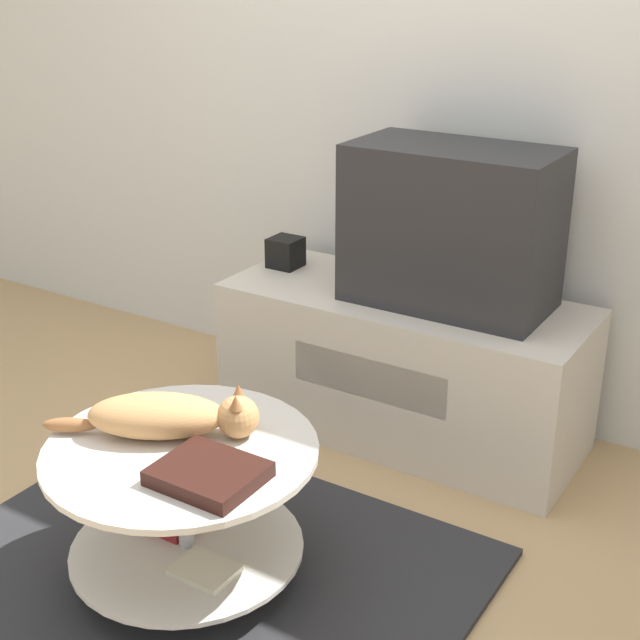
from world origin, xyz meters
TOP-DOWN VIEW (x-y plane):
  - ground_plane at (0.00, 0.00)m, footprint 12.00×12.00m
  - wall_back at (0.00, 1.36)m, footprint 8.00×0.05m
  - rug at (0.00, 0.00)m, footprint 1.46×1.11m
  - tv_stand at (0.09, 1.02)m, footprint 1.27×0.51m
  - tv at (0.24, 1.04)m, footprint 0.67×0.36m
  - speaker at (-0.43, 1.06)m, footprint 0.11×0.11m
  - coffee_table at (-0.01, -0.05)m, footprint 0.72×0.72m
  - dvd_box at (0.15, -0.13)m, footprint 0.25×0.21m
  - cat at (-0.07, -0.01)m, footprint 0.52×0.34m

SIDE VIEW (x-z plane):
  - ground_plane at x=0.00m, z-range 0.00..0.00m
  - rug at x=0.00m, z-range 0.00..0.02m
  - tv_stand at x=0.09m, z-range 0.00..0.52m
  - coffee_table at x=-0.01m, z-range 0.07..0.48m
  - dvd_box at x=0.15m, z-range 0.43..0.47m
  - cat at x=-0.07m, z-range 0.42..0.55m
  - speaker at x=-0.43m, z-range 0.52..0.63m
  - tv at x=0.24m, z-range 0.52..1.05m
  - wall_back at x=0.00m, z-range 0.00..2.60m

